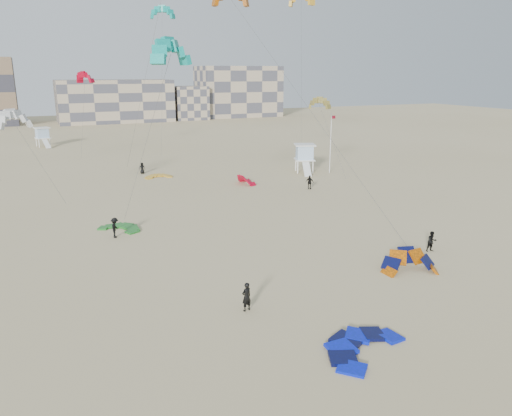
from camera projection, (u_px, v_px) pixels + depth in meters
name	position (u px, v px, depth m)	size (l,w,h in m)	color
ground	(297.00, 323.00, 29.15)	(320.00, 320.00, 0.00)	#C6B284
kite_ground_blue	(363.00, 350.00, 26.32)	(4.73, 4.94, 0.58)	#0812F1
kite_ground_orange	(410.00, 271.00, 36.62)	(4.21, 3.37, 2.58)	#F26700
kite_ground_green	(121.00, 229.00, 46.43)	(3.70, 3.92, 0.44)	#1F7822
kite_ground_red_far	(246.00, 184.00, 65.31)	(3.25, 2.75, 1.98)	red
kite_ground_yellow	(159.00, 177.00, 69.34)	(3.42, 3.58, 0.55)	gold
kitesurfer_main	(246.00, 297.00, 30.39)	(0.67, 0.44, 1.84)	black
kitesurfer_b	(432.00, 241.00, 40.51)	(0.83, 0.64, 1.70)	black
kitesurfer_c	(115.00, 228.00, 43.90)	(1.17, 0.67, 1.81)	black
kitesurfer_d	(310.00, 182.00, 62.16)	(1.03, 0.43, 1.76)	black
kitesurfer_e	(142.00, 168.00, 71.65)	(0.79, 0.52, 1.62)	black
kitesurfer_f	(299.00, 152.00, 85.38)	(1.66, 0.53, 1.79)	black
kite_fly_teal_a	(171.00, 54.00, 41.04)	(7.06, 6.06, 16.07)	#0CA295
kite_fly_grey	(13.00, 121.00, 49.25)	(6.56, 5.05, 10.00)	white
kite_fly_olive	(319.00, 104.00, 64.37)	(3.97, 6.66, 10.14)	olive
kite_fly_yellow	(301.00, 0.00, 77.57)	(5.54, 5.59, 25.20)	gold
kite_fly_teal_b	(162.00, 14.00, 77.66)	(4.85, 4.81, 23.20)	#0CA295
kite_fly_red	(85.00, 78.00, 80.51)	(4.84, 7.65, 13.59)	red
lifeguard_tower_near	(305.00, 158.00, 72.55)	(3.73, 6.05, 4.08)	white
lifeguard_tower_far	(43.00, 137.00, 97.42)	(3.17, 5.42, 3.75)	white
flagpole	(331.00, 142.00, 71.27)	(0.69, 0.11, 8.53)	white
condo_mid	(115.00, 101.00, 146.01)	(32.00, 16.00, 12.00)	tan
condo_east	(238.00, 92.00, 162.98)	(26.00, 14.00, 16.00)	tan
condo_fill_right	(189.00, 103.00, 153.17)	(10.00, 10.00, 10.00)	tan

